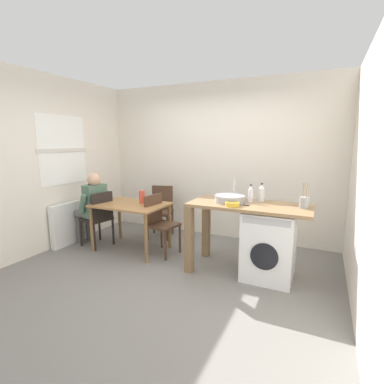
{
  "coord_description": "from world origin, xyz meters",
  "views": [
    {
      "loc": [
        1.75,
        -2.99,
        1.69
      ],
      "look_at": [
        0.14,
        0.45,
        1.01
      ],
      "focal_mm": 26.47,
      "sensor_mm": 36.0,
      "label": 1
    }
  ],
  "objects": [
    {
      "name": "bottle_squat_brown",
      "position": [
        1.04,
        0.66,
        1.03
      ],
      "size": [
        0.08,
        0.08,
        0.24
      ],
      "color": "silver",
      "rests_on": "kitchen_counter"
    },
    {
      "name": "tap",
      "position": [
        0.67,
        0.62,
        1.06
      ],
      "size": [
        0.02,
        0.02,
        0.28
      ],
      "primitive_type": "cylinder",
      "color": "#B2B2B7",
      "rests_on": "kitchen_counter"
    },
    {
      "name": "utensil_crock",
      "position": [
        1.57,
        0.49,
        0.99
      ],
      "size": [
        0.11,
        0.11,
        0.3
      ],
      "color": "gray",
      "rests_on": "kitchen_counter"
    },
    {
      "name": "wall_window_side",
      "position": [
        -2.15,
        0.0,
        1.35
      ],
      "size": [
        0.12,
        3.8,
        2.7
      ],
      "color": "silver",
      "rests_on": "ground_plane"
    },
    {
      "name": "scissors",
      "position": [
        0.89,
        0.34,
        0.92
      ],
      "size": [
        0.15,
        0.06,
        0.01
      ],
      "color": "#B2B2B7",
      "rests_on": "kitchen_counter"
    },
    {
      "name": "seated_person",
      "position": [
        -1.63,
        0.39,
        0.67
      ],
      "size": [
        0.54,
        0.54,
        1.2
      ],
      "rotation": [
        0.0,
        0.0,
        1.39
      ],
      "color": "#595651",
      "rests_on": "ground_plane"
    },
    {
      "name": "wall_back",
      "position": [
        0.0,
        1.75,
        1.35
      ],
      "size": [
        4.6,
        0.1,
        2.7
      ],
      "primitive_type": "cube",
      "color": "silver",
      "rests_on": "ground_plane"
    },
    {
      "name": "chair_spare_by_wall",
      "position": [
        -0.85,
        1.25,
        0.51
      ],
      "size": [
        0.49,
        0.49,
        0.9
      ],
      "rotation": [
        0.0,
        0.0,
        3.41
      ],
      "color": "#4C3323",
      "rests_on": "ground_plane"
    },
    {
      "name": "chair_opposite",
      "position": [
        -0.45,
        0.54,
        0.51
      ],
      "size": [
        0.45,
        0.45,
        0.9
      ],
      "rotation": [
        0.0,
        0.0,
        -1.7
      ],
      "color": "#4C3323",
      "rests_on": "ground_plane"
    },
    {
      "name": "bottle_tall_green",
      "position": [
        0.92,
        0.53,
        1.03
      ],
      "size": [
        0.06,
        0.06,
        0.24
      ],
      "color": "silver",
      "rests_on": "kitchen_counter"
    },
    {
      "name": "ground_plane",
      "position": [
        0.0,
        0.0,
        0.0
      ],
      "size": [
        5.46,
        5.46,
        0.0
      ],
      "primitive_type": "plane",
      "color": "slate"
    },
    {
      "name": "mixing_bowl",
      "position": [
        0.78,
        0.24,
        0.95
      ],
      "size": [
        0.18,
        0.18,
        0.05
      ],
      "color": "gold",
      "rests_on": "kitchen_counter"
    },
    {
      "name": "sink_basin",
      "position": [
        0.67,
        0.44,
        0.97
      ],
      "size": [
        0.38,
        0.38,
        0.09
      ],
      "primitive_type": "cylinder",
      "color": "#9EA0A5",
      "rests_on": "kitchen_counter"
    },
    {
      "name": "chair_person_seat",
      "position": [
        -1.48,
        0.36,
        0.51
      ],
      "size": [
        0.47,
        0.47,
        0.9
      ],
      "rotation": [
        0.0,
        0.0,
        1.39
      ],
      "color": "black",
      "rests_on": "ground_plane"
    },
    {
      "name": "washing_machine",
      "position": [
        1.2,
        0.44,
        0.43
      ],
      "size": [
        0.6,
        0.61,
        0.86
      ],
      "color": "white",
      "rests_on": "ground_plane"
    },
    {
      "name": "kitchen_counter",
      "position": [
        0.73,
        0.44,
        0.76
      ],
      "size": [
        1.5,
        0.68,
        0.92
      ],
      "color": "olive",
      "rests_on": "ground_plane"
    },
    {
      "name": "vase",
      "position": [
        -0.78,
        0.58,
        0.84
      ],
      "size": [
        0.09,
        0.09,
        0.2
      ],
      "primitive_type": "cylinder",
      "color": "#D84C38",
      "rests_on": "dining_table"
    },
    {
      "name": "radiator",
      "position": [
        -2.02,
        0.3,
        0.35
      ],
      "size": [
        0.1,
        0.8,
        0.7
      ],
      "primitive_type": "cube",
      "color": "white",
      "rests_on": "ground_plane"
    },
    {
      "name": "dining_table",
      "position": [
        -0.93,
        0.48,
        0.64
      ],
      "size": [
        1.1,
        0.76,
        0.74
      ],
      "color": "#9E7042",
      "rests_on": "ground_plane"
    },
    {
      "name": "wall_counter_side",
      "position": [
        2.15,
        0.0,
        1.35
      ],
      "size": [
        0.1,
        3.8,
        2.7
      ],
      "primitive_type": "cube",
      "color": "silver",
      "rests_on": "ground_plane"
    }
  ]
}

